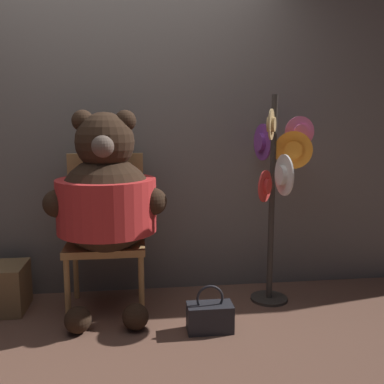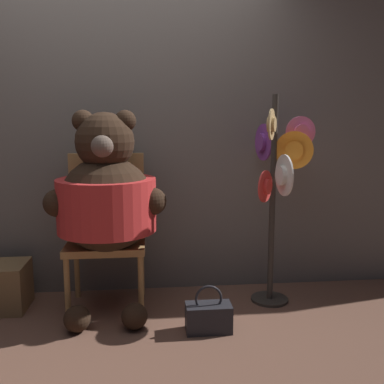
{
  "view_description": "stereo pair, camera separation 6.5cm",
  "coord_description": "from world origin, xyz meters",
  "px_view_note": "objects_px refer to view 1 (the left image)",
  "views": [
    {
      "loc": [
        0.19,
        -2.82,
        1.34
      ],
      "look_at": [
        0.56,
        0.16,
        0.85
      ],
      "focal_mm": 40.0,
      "sensor_mm": 36.0,
      "label": 1
    },
    {
      "loc": [
        0.25,
        -2.83,
        1.34
      ],
      "look_at": [
        0.56,
        0.16,
        0.85
      ],
      "focal_mm": 40.0,
      "sensor_mm": 36.0,
      "label": 2
    }
  ],
  "objects_px": {
    "handbag_on_ground": "(210,316)",
    "chair": "(106,226)",
    "teddy_bear": "(107,199)",
    "hat_display_rack": "(276,179)"
  },
  "relations": [
    {
      "from": "teddy_bear",
      "to": "hat_display_rack",
      "type": "height_order",
      "value": "hat_display_rack"
    },
    {
      "from": "teddy_bear",
      "to": "handbag_on_ground",
      "type": "height_order",
      "value": "teddy_bear"
    },
    {
      "from": "teddy_bear",
      "to": "chair",
      "type": "bearing_deg",
      "value": 97.12
    },
    {
      "from": "hat_display_rack",
      "to": "chair",
      "type": "bearing_deg",
      "value": 173.49
    },
    {
      "from": "chair",
      "to": "handbag_on_ground",
      "type": "relative_size",
      "value": 3.59
    },
    {
      "from": "chair",
      "to": "hat_display_rack",
      "type": "distance_m",
      "value": 1.29
    },
    {
      "from": "teddy_bear",
      "to": "handbag_on_ground",
      "type": "xyz_separation_m",
      "value": [
        0.66,
        -0.37,
        -0.73
      ]
    },
    {
      "from": "handbag_on_ground",
      "to": "chair",
      "type": "bearing_deg",
      "value": 141.54
    },
    {
      "from": "chair",
      "to": "teddy_bear",
      "type": "relative_size",
      "value": 0.78
    },
    {
      "from": "chair",
      "to": "teddy_bear",
      "type": "bearing_deg",
      "value": -82.88
    }
  ]
}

